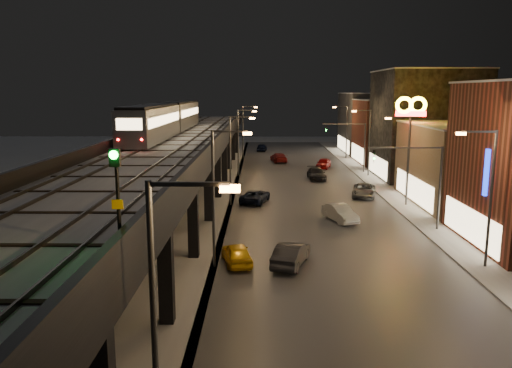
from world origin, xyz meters
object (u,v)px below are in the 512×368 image
object	(u,v)px
car_onc_silver	(340,214)
car_taxi	(237,254)
subway_train	(168,118)
car_far_white	(262,148)
car_near_white	(291,255)
car_mid_silver	(255,196)
car_onc_red	(323,164)
rail_signal	(116,177)
car_onc_white	(316,174)
car_onc_dark	(364,191)
car_mid_dark	(279,158)

from	to	relation	value
car_onc_silver	car_taxi	bearing A→B (deg)	-146.07
subway_train	car_far_white	size ratio (longest dim) A/B	8.29
car_near_white	car_far_white	size ratio (longest dim) A/B	1.11
car_mid_silver	car_onc_red	world-z (taller)	car_onc_red
rail_signal	car_taxi	bearing A→B (deg)	80.31
car_near_white	car_onc_white	xyz separation A→B (m)	(5.27, 32.84, -0.02)
car_far_white	car_onc_white	world-z (taller)	car_onc_white
car_mid_silver	car_near_white	bearing A→B (deg)	113.04
subway_train	car_onc_white	bearing A→B (deg)	17.75
car_onc_silver	car_onc_dark	bearing A→B (deg)	49.52
car_near_white	car_mid_silver	xyz separation A→B (m)	(-2.58, 19.01, -0.09)
car_mid_dark	car_onc_white	bearing A→B (deg)	96.55
subway_train	car_onc_white	distance (m)	20.48
car_mid_silver	car_onc_silver	xyz separation A→B (m)	(7.60, -7.56, 0.05)
car_onc_dark	car_near_white	bearing A→B (deg)	-99.26
car_mid_silver	car_onc_silver	world-z (taller)	car_onc_silver
car_onc_silver	car_onc_white	world-z (taller)	car_onc_white
rail_signal	car_taxi	world-z (taller)	rail_signal
car_onc_white	car_near_white	bearing A→B (deg)	-100.93
subway_train	car_taxi	xyz separation A→B (m)	(9.25, -26.79, -7.64)
rail_signal	car_near_white	size ratio (longest dim) A/B	0.65
car_mid_dark	car_onc_red	size ratio (longest dim) A/B	1.20
car_far_white	car_onc_silver	xyz separation A→B (m)	(6.82, -52.86, 0.02)
car_onc_dark	car_taxi	bearing A→B (deg)	-107.04
rail_signal	car_onc_red	size ratio (longest dim) A/B	0.69
subway_train	car_mid_silver	xyz separation A→B (m)	(10.27, -8.03, -7.66)
car_near_white	car_taxi	bearing A→B (deg)	13.58
subway_train	car_far_white	world-z (taller)	subway_train
rail_signal	car_onc_silver	distance (m)	31.23
car_mid_silver	car_onc_red	distance (m)	25.62
subway_train	car_mid_dark	bearing A→B (deg)	57.94
rail_signal	car_mid_dark	size ratio (longest dim) A/B	0.58
car_mid_silver	car_onc_dark	xyz separation A→B (m)	(11.82, 2.91, 0.03)
car_mid_silver	car_onc_silver	bearing A→B (deg)	150.48
car_mid_dark	car_onc_white	distance (m)	16.78
car_mid_dark	car_far_white	xyz separation A→B (m)	(-2.73, 15.26, -0.04)
rail_signal	car_onc_red	xyz separation A→B (m)	(13.85, 59.07, -8.02)
car_far_white	car_onc_red	xyz separation A→B (m)	(9.20, -21.70, 0.03)
car_near_white	car_onc_red	distance (m)	43.25
car_onc_silver	car_onc_red	xyz separation A→B (m)	(2.38, 31.16, 0.01)
car_far_white	car_onc_silver	distance (m)	53.30
subway_train	car_mid_silver	size ratio (longest dim) A/B	7.13
subway_train	car_onc_red	world-z (taller)	subway_train
car_far_white	car_onc_silver	world-z (taller)	car_onc_silver
subway_train	car_near_white	bearing A→B (deg)	-64.59
car_onc_white	car_onc_red	bearing A→B (deg)	75.86
car_near_white	car_mid_dark	world-z (taller)	car_near_white
car_mid_silver	car_onc_dark	size ratio (longest dim) A/B	0.96
car_mid_silver	car_onc_dark	world-z (taller)	car_onc_dark
car_onc_silver	car_onc_red	world-z (taller)	car_onc_red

